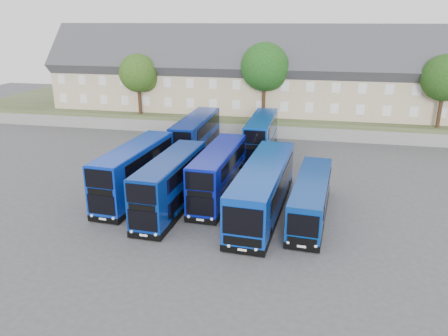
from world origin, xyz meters
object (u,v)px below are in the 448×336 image
at_px(dd_front_mid, 171,185).
at_px(tree_mid, 266,69).
at_px(dd_front_left, 135,173).
at_px(tree_east, 446,80).
at_px(coach_east_a, 263,189).
at_px(tree_west, 139,74).

relative_size(dd_front_mid, tree_mid, 1.13).
relative_size(dd_front_left, dd_front_mid, 1.04).
distance_m(dd_front_left, tree_mid, 24.47).
relative_size(tree_mid, tree_east, 1.12).
relative_size(dd_front_mid, coach_east_a, 0.76).
relative_size(dd_front_left, tree_mid, 1.17).
bearing_deg(tree_mid, dd_front_left, -108.76).
bearing_deg(tree_mid, tree_west, -178.21).
distance_m(tree_west, tree_mid, 16.04).
relative_size(tree_west, tree_east, 0.94).
bearing_deg(tree_mid, dd_front_mid, -99.32).
xyz_separation_m(tree_west, tree_mid, (16.00, 0.50, 1.02)).
height_order(coach_east_a, tree_west, tree_west).
bearing_deg(dd_front_mid, dd_front_left, 155.48).
bearing_deg(tree_east, tree_west, -180.00).
bearing_deg(tree_west, dd_front_mid, -63.25).
height_order(dd_front_left, coach_east_a, dd_front_left).
relative_size(tree_west, tree_mid, 0.83).
height_order(dd_front_left, tree_mid, tree_mid).
xyz_separation_m(dd_front_left, tree_east, (27.63, 21.96, 5.33)).
height_order(dd_front_mid, coach_east_a, dd_front_mid).
distance_m(dd_front_mid, tree_west, 27.15).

